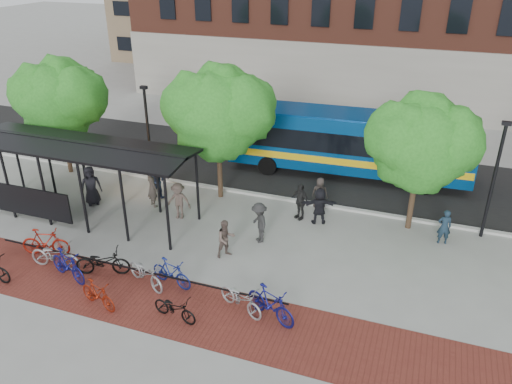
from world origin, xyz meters
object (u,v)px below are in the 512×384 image
(bus_shelter, at_px, (76,154))
(bike_7, at_px, (171,273))
(bike_6, at_px, (146,273))
(tree_a, at_px, (60,96))
(pedestrian_6, at_px, (320,193))
(pedestrian_8, at_px, (226,239))
(tree_c, at_px, (423,141))
(pedestrian_9, at_px, (259,223))
(bike_2, at_px, (55,255))
(pedestrian_2, at_px, (157,181))
(bike_5, at_px, (98,294))
(pedestrian_0, at_px, (91,185))
(bike_11, at_px, (271,304))
(lamp_post_left, at_px, (148,133))
(bike_4, at_px, (103,262))
(lamp_post_right, at_px, (494,178))
(bike_1, at_px, (46,242))
(pedestrian_7, at_px, (444,227))
(bike_8, at_px, (175,308))
(pedestrian_4, at_px, (300,201))
(pedestrian_5, at_px, (319,206))
(pedestrian_1, at_px, (152,188))
(bike_3, at_px, (68,265))
(bus, at_px, (348,140))
(tree_b, at_px, (220,109))
(pedestrian_3, at_px, (179,201))

(bus_shelter, height_order, bike_7, bus_shelter)
(bike_6, bearing_deg, tree_a, 75.09)
(pedestrian_6, xyz_separation_m, pedestrian_8, (-2.53, -5.30, 0.03))
(tree_c, xyz_separation_m, bike_7, (-7.87, -7.28, -3.52))
(pedestrian_8, height_order, pedestrian_9, pedestrian_9)
(bike_2, distance_m, pedestrian_2, 6.76)
(bike_5, bearing_deg, pedestrian_0, 53.57)
(bike_5, bearing_deg, bike_11, -60.31)
(bike_6, relative_size, pedestrian_0, 1.05)
(tree_a, bearing_deg, bike_6, -39.44)
(tree_a, height_order, lamp_post_left, tree_a)
(bike_4, xyz_separation_m, bike_11, (6.72, -0.27, 0.07))
(bike_2, relative_size, bike_5, 1.25)
(lamp_post_right, distance_m, bike_5, 15.88)
(bike_1, relative_size, pedestrian_8, 1.22)
(pedestrian_7, height_order, pedestrian_9, pedestrian_9)
(pedestrian_6, relative_size, pedestrian_8, 0.96)
(tree_c, height_order, lamp_post_right, tree_c)
(bike_8, bearing_deg, bike_2, 89.01)
(bike_5, bearing_deg, pedestrian_7, -36.84)
(tree_c, xyz_separation_m, pedestrian_4, (-4.82, -0.85, -3.18))
(lamp_post_right, relative_size, pedestrian_5, 2.99)
(bike_6, xyz_separation_m, pedestrian_9, (2.86, 4.25, 0.36))
(lamp_post_right, height_order, pedestrian_1, lamp_post_right)
(pedestrian_1, bearing_deg, bike_6, 151.82)
(pedestrian_4, bearing_deg, tree_a, -152.79)
(bike_3, bearing_deg, pedestrian_9, -31.69)
(bike_5, xyz_separation_m, pedestrian_7, (10.99, 8.31, 0.27))
(tree_c, xyz_separation_m, bike_6, (-8.75, -7.61, -3.52))
(pedestrian_8, bearing_deg, tree_a, 108.75)
(bike_4, xyz_separation_m, bike_5, (0.98, -1.66, -0.03))
(bus_shelter, bearing_deg, tree_c, 15.06)
(tree_c, xyz_separation_m, pedestrian_9, (-5.89, -3.35, -3.16))
(bike_7, bearing_deg, lamp_post_right, -42.18)
(tree_a, bearing_deg, bike_3, -52.43)
(lamp_post_left, relative_size, pedestrian_1, 2.72)
(bike_11, relative_size, pedestrian_5, 1.19)
(bus_shelter, height_order, bus, bus_shelter)
(pedestrian_7, bearing_deg, tree_b, -18.39)
(tree_b, relative_size, pedestrian_9, 3.63)
(bike_2, bearing_deg, bike_8, -105.28)
(bus_shelter, distance_m, pedestrian_5, 10.92)
(bike_7, distance_m, pedestrian_7, 11.21)
(tree_b, bearing_deg, bike_7, -81.25)
(bike_2, bearing_deg, bike_1, 53.19)
(pedestrian_0, height_order, pedestrian_3, pedestrian_0)
(lamp_post_left, height_order, lamp_post_right, same)
(bike_7, height_order, pedestrian_7, pedestrian_7)
(pedestrian_0, bearing_deg, pedestrian_6, -23.31)
(bike_6, bearing_deg, pedestrian_6, -4.84)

